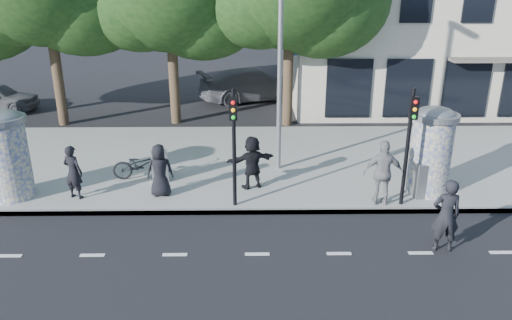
{
  "coord_description": "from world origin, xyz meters",
  "views": [
    {
      "loc": [
        -0.17,
        -9.12,
        6.47
      ],
      "look_at": [
        -0.0,
        3.5,
        1.66
      ],
      "focal_mm": 35.0,
      "sensor_mm": 36.0,
      "label": 1
    }
  ],
  "objects_px": {
    "cabinet_right": "(423,180)",
    "traffic_pole_far": "(409,136)",
    "ad_column_right": "(431,149)",
    "bicycle": "(141,165)",
    "traffic_pole_near": "(234,137)",
    "cabinet_left": "(160,166)",
    "ped_e": "(383,173)",
    "ped_f": "(252,162)",
    "ad_column_left": "(7,153)",
    "ped_a": "(160,170)",
    "street_lamp": "(281,28)",
    "car_right": "(253,85)",
    "ped_b": "(73,172)",
    "man_road": "(446,216)"
  },
  "relations": [
    {
      "from": "cabinet_right",
      "to": "traffic_pole_far",
      "type": "bearing_deg",
      "value": -153.61
    },
    {
      "from": "ad_column_right",
      "to": "bicycle",
      "type": "relative_size",
      "value": 1.46
    },
    {
      "from": "traffic_pole_near",
      "to": "cabinet_left",
      "type": "relative_size",
      "value": 3.33
    },
    {
      "from": "traffic_pole_far",
      "to": "bicycle",
      "type": "height_order",
      "value": "traffic_pole_far"
    },
    {
      "from": "ped_e",
      "to": "ped_f",
      "type": "height_order",
      "value": "ped_e"
    },
    {
      "from": "ad_column_left",
      "to": "ped_e",
      "type": "height_order",
      "value": "ad_column_left"
    },
    {
      "from": "ped_e",
      "to": "ped_a",
      "type": "bearing_deg",
      "value": -2.94
    },
    {
      "from": "traffic_pole_near",
      "to": "street_lamp",
      "type": "relative_size",
      "value": 0.42
    },
    {
      "from": "traffic_pole_far",
      "to": "ped_e",
      "type": "xyz_separation_m",
      "value": [
        -0.6,
        0.06,
        -1.12
      ]
    },
    {
      "from": "traffic_pole_near",
      "to": "bicycle",
      "type": "bearing_deg",
      "value": 146.2
    },
    {
      "from": "car_right",
      "to": "cabinet_left",
      "type": "bearing_deg",
      "value": 144.2
    },
    {
      "from": "ped_b",
      "to": "bicycle",
      "type": "distance_m",
      "value": 2.23
    },
    {
      "from": "bicycle",
      "to": "street_lamp",
      "type": "bearing_deg",
      "value": -87.57
    },
    {
      "from": "traffic_pole_near",
      "to": "ad_column_left",
      "type": "bearing_deg",
      "value": 173.89
    },
    {
      "from": "traffic_pole_near",
      "to": "ped_b",
      "type": "bearing_deg",
      "value": 172.64
    },
    {
      "from": "ad_column_right",
      "to": "man_road",
      "type": "bearing_deg",
      "value": -101.65
    },
    {
      "from": "ad_column_right",
      "to": "ped_a",
      "type": "height_order",
      "value": "ad_column_right"
    },
    {
      "from": "ad_column_right",
      "to": "car_right",
      "type": "xyz_separation_m",
      "value": [
        -5.19,
        12.2,
        -0.71
      ]
    },
    {
      "from": "ped_f",
      "to": "ped_e",
      "type": "bearing_deg",
      "value": 141.09
    },
    {
      "from": "bicycle",
      "to": "traffic_pole_near",
      "type": "bearing_deg",
      "value": -131.43
    },
    {
      "from": "ped_a",
      "to": "ped_b",
      "type": "relative_size",
      "value": 0.98
    },
    {
      "from": "man_road",
      "to": "cabinet_right",
      "type": "height_order",
      "value": "man_road"
    },
    {
      "from": "ad_column_left",
      "to": "ped_f",
      "type": "bearing_deg",
      "value": 4.7
    },
    {
      "from": "street_lamp",
      "to": "bicycle",
      "type": "bearing_deg",
      "value": -169.94
    },
    {
      "from": "traffic_pole_near",
      "to": "ad_column_right",
      "type": "bearing_deg",
      "value": 8.89
    },
    {
      "from": "traffic_pole_near",
      "to": "cabinet_right",
      "type": "distance_m",
      "value": 5.77
    },
    {
      "from": "car_right",
      "to": "traffic_pole_far",
      "type": "bearing_deg",
      "value": 176.96
    },
    {
      "from": "traffic_pole_far",
      "to": "ped_b",
      "type": "relative_size",
      "value": 2.09
    },
    {
      "from": "ad_column_right",
      "to": "traffic_pole_far",
      "type": "distance_m",
      "value": 1.52
    },
    {
      "from": "traffic_pole_near",
      "to": "man_road",
      "type": "relative_size",
      "value": 1.81
    },
    {
      "from": "traffic_pole_near",
      "to": "ped_a",
      "type": "distance_m",
      "value": 2.67
    },
    {
      "from": "ad_column_left",
      "to": "street_lamp",
      "type": "relative_size",
      "value": 0.33
    },
    {
      "from": "ad_column_left",
      "to": "man_road",
      "type": "xyz_separation_m",
      "value": [
        11.75,
        -2.95,
        -0.6
      ]
    },
    {
      "from": "ped_a",
      "to": "cabinet_right",
      "type": "height_order",
      "value": "ped_a"
    },
    {
      "from": "ad_column_left",
      "to": "ped_e",
      "type": "distance_m",
      "value": 10.83
    },
    {
      "from": "street_lamp",
      "to": "ped_b",
      "type": "distance_m",
      "value": 7.56
    },
    {
      "from": "ped_b",
      "to": "man_road",
      "type": "xyz_separation_m",
      "value": [
        9.88,
        -2.85,
        -0.02
      ]
    },
    {
      "from": "traffic_pole_far",
      "to": "car_right",
      "type": "relative_size",
      "value": 0.6
    },
    {
      "from": "ped_e",
      "to": "cabinet_left",
      "type": "xyz_separation_m",
      "value": [
        -6.63,
        1.75,
        -0.45
      ]
    },
    {
      "from": "ped_b",
      "to": "man_road",
      "type": "relative_size",
      "value": 0.87
    },
    {
      "from": "ped_a",
      "to": "ped_b",
      "type": "distance_m",
      "value": 2.5
    },
    {
      "from": "man_road",
      "to": "ped_e",
      "type": "bearing_deg",
      "value": -66.05
    },
    {
      "from": "ped_a",
      "to": "cabinet_left",
      "type": "distance_m",
      "value": 1.13
    },
    {
      "from": "bicycle",
      "to": "cabinet_left",
      "type": "bearing_deg",
      "value": -118.45
    },
    {
      "from": "traffic_pole_far",
      "to": "ped_e",
      "type": "relative_size",
      "value": 1.77
    },
    {
      "from": "ped_f",
      "to": "car_right",
      "type": "bearing_deg",
      "value": -111.02
    },
    {
      "from": "ped_e",
      "to": "cabinet_left",
      "type": "height_order",
      "value": "ped_e"
    },
    {
      "from": "ped_f",
      "to": "cabinet_right",
      "type": "relative_size",
      "value": 1.56
    },
    {
      "from": "cabinet_left",
      "to": "street_lamp",
      "type": "bearing_deg",
      "value": -1.15
    },
    {
      "from": "ad_column_left",
      "to": "ped_b",
      "type": "xyz_separation_m",
      "value": [
        1.87,
        -0.1,
        -0.57
      ]
    }
  ]
}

